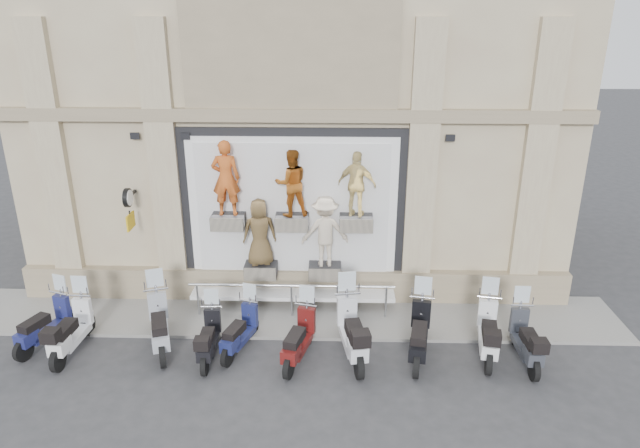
# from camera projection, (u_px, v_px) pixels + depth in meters

# --- Properties ---
(ground) EXTENTS (90.00, 90.00, 0.00)m
(ground) POSITION_uv_depth(u_px,v_px,m) (285.00, 366.00, 12.20)
(ground) COLOR #323235
(ground) RESTS_ON ground
(sidewalk) EXTENTS (16.00, 2.20, 0.08)m
(sidewalk) POSITION_uv_depth(u_px,v_px,m) (292.00, 315.00, 14.15)
(sidewalk) COLOR gray
(sidewalk) RESTS_ON ground
(building) EXTENTS (14.00, 8.60, 12.00)m
(building) POSITION_uv_depth(u_px,v_px,m) (301.00, 51.00, 16.60)
(building) COLOR #BEAF8A
(building) RESTS_ON ground
(shop_vitrine) EXTENTS (5.60, 0.83, 4.30)m
(shop_vitrine) POSITION_uv_depth(u_px,v_px,m) (295.00, 217.00, 13.91)
(shop_vitrine) COLOR black
(shop_vitrine) RESTS_ON ground
(guard_rail) EXTENTS (5.06, 0.10, 0.93)m
(guard_rail) POSITION_uv_depth(u_px,v_px,m) (292.00, 302.00, 13.90)
(guard_rail) COLOR #9EA0A5
(guard_rail) RESTS_ON ground
(clock_sign_bracket) EXTENTS (0.10, 0.80, 1.02)m
(clock_sign_bracket) POSITION_uv_depth(u_px,v_px,m) (129.00, 203.00, 13.61)
(clock_sign_bracket) COLOR black
(clock_sign_bracket) RESTS_ON ground
(scooter_a) EXTENTS (1.10, 1.90, 1.48)m
(scooter_a) POSITION_uv_depth(u_px,v_px,m) (43.00, 316.00, 12.72)
(scooter_a) COLOR #171B53
(scooter_a) RESTS_ON ground
(scooter_b) EXTENTS (0.64, 1.95, 1.57)m
(scooter_b) POSITION_uv_depth(u_px,v_px,m) (70.00, 321.00, 12.43)
(scooter_b) COLOR silver
(scooter_b) RESTS_ON ground
(scooter_c) EXTENTS (1.21, 2.12, 1.65)m
(scooter_c) POSITION_uv_depth(u_px,v_px,m) (158.00, 315.00, 12.57)
(scooter_c) COLOR #93979F
(scooter_c) RESTS_ON ground
(scooter_d) EXTENTS (0.56, 1.73, 1.39)m
(scooter_d) POSITION_uv_depth(u_px,v_px,m) (208.00, 330.00, 12.26)
(scooter_d) COLOR black
(scooter_d) RESTS_ON ground
(scooter_e) EXTENTS (0.99, 1.78, 1.39)m
(scooter_e) POSITION_uv_depth(u_px,v_px,m) (239.00, 323.00, 12.52)
(scooter_e) COLOR #161D50
(scooter_e) RESTS_ON ground
(scooter_f) EXTENTS (0.98, 1.92, 1.50)m
(scooter_f) POSITION_uv_depth(u_px,v_px,m) (299.00, 330.00, 12.15)
(scooter_f) COLOR #4D0E0D
(scooter_f) RESTS_ON ground
(scooter_g) EXTENTS (0.96, 2.20, 1.72)m
(scooter_g) POSITION_uv_depth(u_px,v_px,m) (352.00, 322.00, 12.23)
(scooter_g) COLOR silver
(scooter_g) RESTS_ON ground
(scooter_h) EXTENTS (0.95, 2.09, 1.64)m
(scooter_h) POSITION_uv_depth(u_px,v_px,m) (420.00, 324.00, 12.23)
(scooter_h) COLOR black
(scooter_h) RESTS_ON ground
(scooter_i) EXTENTS (0.92, 2.03, 1.59)m
(scooter_i) POSITION_uv_depth(u_px,v_px,m) (489.00, 323.00, 12.32)
(scooter_i) COLOR white
(scooter_i) RESTS_ON ground
(scooter_j) EXTENTS (0.55, 1.85, 1.50)m
(scooter_j) POSITION_uv_depth(u_px,v_px,m) (527.00, 331.00, 12.12)
(scooter_j) COLOR #2C2F36
(scooter_j) RESTS_ON ground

